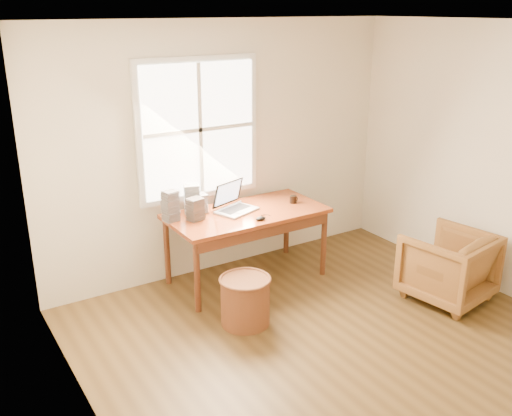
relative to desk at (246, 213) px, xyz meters
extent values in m
cube|color=brown|center=(0.00, -1.80, -0.74)|extent=(4.00, 4.50, 0.02)
cube|color=white|center=(0.00, -1.80, 1.88)|extent=(4.00, 4.50, 0.02)
cube|color=beige|center=(0.00, 0.46, 0.57)|extent=(4.00, 0.02, 2.60)
cube|color=beige|center=(-2.01, -1.80, 0.57)|extent=(0.02, 4.50, 2.60)
cube|color=silver|center=(-0.30, 0.42, 0.82)|extent=(1.32, 0.05, 1.42)
cube|color=white|center=(-0.30, 0.39, 0.82)|extent=(1.20, 0.02, 1.30)
cube|color=silver|center=(-0.30, 0.38, 0.82)|extent=(0.04, 0.02, 1.30)
cube|color=silver|center=(-0.30, 0.38, 0.82)|extent=(1.20, 0.02, 0.04)
cube|color=brown|center=(0.00, 0.00, 0.00)|extent=(1.60, 0.80, 0.04)
imported|color=brown|center=(1.43, -1.39, -0.39)|extent=(0.84, 0.86, 0.68)
cylinder|color=brown|center=(-0.47, -0.76, -0.51)|extent=(0.45, 0.45, 0.44)
ellipsoid|color=black|center=(-0.01, -0.28, 0.04)|extent=(0.11, 0.06, 0.03)
cylinder|color=black|center=(0.55, -0.04, 0.06)|extent=(0.09, 0.09, 0.08)
cube|color=#B7BCC3|center=(-0.47, 0.27, 0.17)|extent=(0.19, 0.18, 0.29)
cube|color=#232328|center=(-0.54, 0.06, 0.13)|extent=(0.17, 0.16, 0.22)
cube|color=gray|center=(-0.75, 0.16, 0.17)|extent=(0.16, 0.15, 0.30)
cube|color=#A9ADB5|center=(-0.42, 0.23, 0.11)|extent=(0.16, 0.14, 0.19)
camera|label=1|loc=(-2.79, -4.63, 1.97)|focal=40.00mm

